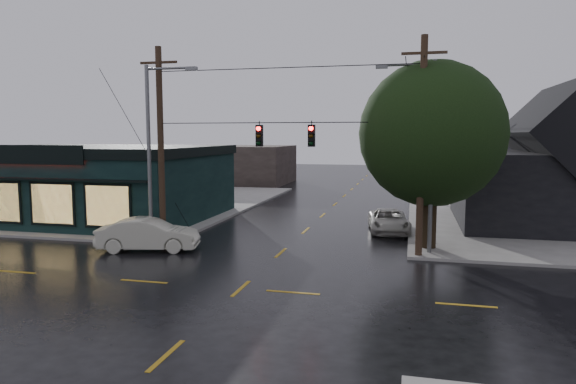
% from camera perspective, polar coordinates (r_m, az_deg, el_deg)
% --- Properties ---
extents(ground_plane, '(160.00, 160.00, 0.00)m').
position_cam_1_polar(ground_plane, '(19.57, -5.26, -10.64)').
color(ground_plane, black).
extents(sidewalk_nw, '(28.00, 28.00, 0.15)m').
position_cam_1_polar(sidewalk_nw, '(46.19, -20.92, -1.05)').
color(sidewalk_nw, gray).
rests_on(sidewalk_nw, ground).
extents(pizza_shop, '(16.30, 12.34, 4.90)m').
position_cam_1_polar(pizza_shop, '(37.33, -20.87, 1.11)').
color(pizza_shop, black).
rests_on(pizza_shop, ground).
extents(ne_building, '(12.60, 11.60, 8.75)m').
position_cam_1_polar(ne_building, '(35.84, 28.05, 3.65)').
color(ne_building, black).
rests_on(ne_building, ground).
extents(corner_tree, '(7.09, 7.09, 9.16)m').
position_cam_1_polar(corner_tree, '(25.98, 15.69, 6.22)').
color(corner_tree, black).
rests_on(corner_tree, ground).
extents(utility_pole_nw, '(2.00, 0.32, 10.15)m').
position_cam_1_polar(utility_pole_nw, '(27.87, -13.66, -5.64)').
color(utility_pole_nw, '#312016').
rests_on(utility_pole_nw, ground).
extents(utility_pole_ne, '(2.00, 0.32, 10.15)m').
position_cam_1_polar(utility_pole_ne, '(24.86, 14.27, -7.12)').
color(utility_pole_ne, '#312016').
rests_on(utility_pole_ne, ground).
extents(utility_pole_far_a, '(2.00, 0.32, 9.65)m').
position_cam_1_polar(utility_pole_far_a, '(46.05, 14.01, -0.93)').
color(utility_pole_far_a, '#312016').
rests_on(utility_pole_far_a, ground).
extents(utility_pole_far_b, '(2.00, 0.32, 9.15)m').
position_cam_1_polar(utility_pole_far_b, '(65.94, 13.91, 1.24)').
color(utility_pole_far_b, '#312016').
rests_on(utility_pole_far_b, ground).
extents(utility_pole_far_c, '(2.00, 0.32, 9.15)m').
position_cam_1_polar(utility_pole_far_c, '(85.88, 13.86, 2.40)').
color(utility_pole_far_c, '#312016').
rests_on(utility_pole_far_c, ground).
extents(span_signal_assembly, '(13.00, 0.48, 1.23)m').
position_cam_1_polar(span_signal_assembly, '(24.93, -0.33, 6.34)').
color(span_signal_assembly, black).
rests_on(span_signal_assembly, ground).
extents(streetlight_nw, '(5.40, 0.30, 9.15)m').
position_cam_1_polar(streetlight_nw, '(27.41, -14.90, -5.88)').
color(streetlight_nw, slate).
rests_on(streetlight_nw, ground).
extents(streetlight_ne, '(5.40, 0.30, 9.15)m').
position_cam_1_polar(streetlight_ne, '(25.56, 15.39, -6.78)').
color(streetlight_ne, slate).
rests_on(streetlight_ne, ground).
extents(bg_building_west, '(12.00, 10.00, 4.40)m').
position_cam_1_polar(bg_building_west, '(61.20, -5.59, 3.07)').
color(bg_building_west, '#2E2521').
rests_on(bg_building_west, ground).
extents(bg_building_east, '(14.00, 12.00, 5.60)m').
position_cam_1_polar(bg_building_east, '(63.54, 22.60, 3.28)').
color(bg_building_east, '#25252A').
rests_on(bg_building_east, ground).
extents(sedan_cream, '(5.17, 2.89, 1.61)m').
position_cam_1_polar(sedan_cream, '(26.36, -15.26, -4.58)').
color(sedan_cream, '#BBBAA4').
rests_on(sedan_cream, ground).
extents(suv_silver, '(2.82, 5.05, 1.34)m').
position_cam_1_polar(suv_silver, '(30.77, 11.13, -3.18)').
color(suv_silver, '#A19D94').
rests_on(suv_silver, ground).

